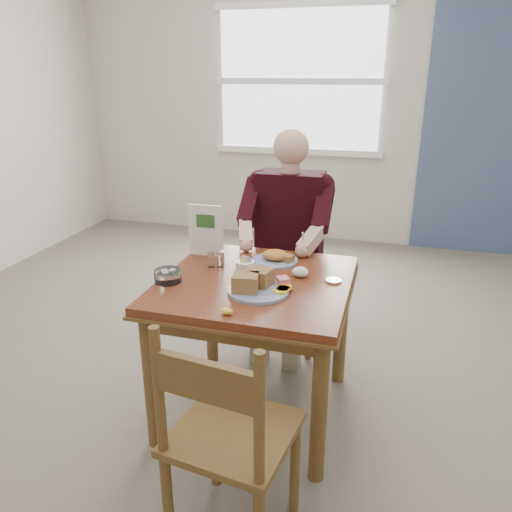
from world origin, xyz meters
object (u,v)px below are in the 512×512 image
(diner, at_px, (287,226))
(near_plate, at_px, (257,284))
(chair_near, at_px, (227,438))
(far_plate, at_px, (276,257))
(chair_far, at_px, (289,272))
(table, at_px, (255,301))

(diner, distance_m, near_plate, 0.84)
(chair_near, bearing_deg, diner, 94.66)
(near_plate, height_order, far_plate, near_plate)
(chair_far, height_order, chair_near, same)
(chair_near, height_order, diner, diner)
(table, distance_m, chair_far, 0.81)
(table, distance_m, far_plate, 0.30)
(near_plate, distance_m, far_plate, 0.39)
(table, xyz_separation_m, chair_near, (0.12, -0.79, -0.16))
(chair_far, bearing_deg, diner, -89.99)
(table, height_order, diner, diner)
(diner, distance_m, far_plate, 0.45)
(near_plate, bearing_deg, table, 108.21)
(chair_near, distance_m, near_plate, 0.73)
(chair_far, bearing_deg, far_plate, -85.79)
(table, height_order, chair_near, chair_near)
(chair_near, relative_size, far_plate, 3.01)
(table, distance_m, near_plate, 0.20)
(table, relative_size, near_plate, 3.06)
(diner, relative_size, far_plate, 4.39)
(diner, bearing_deg, chair_far, 90.01)
(table, relative_size, far_plate, 2.92)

